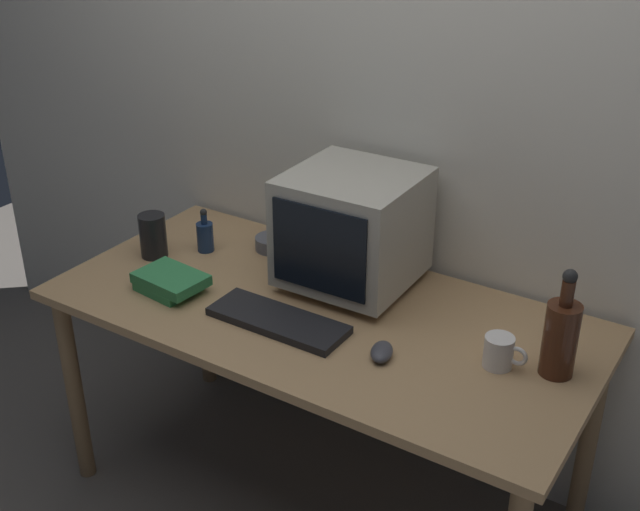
{
  "coord_description": "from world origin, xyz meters",
  "views": [
    {
      "loc": [
        1.13,
        -1.77,
        2.0
      ],
      "look_at": [
        0.0,
        0.0,
        0.93
      ],
      "focal_mm": 45.55,
      "sensor_mm": 36.0,
      "label": 1
    }
  ],
  "objects_px": {
    "bottle_short": "(205,235)",
    "metal_canister": "(153,236)",
    "book_stack": "(170,282)",
    "bottle_tall": "(561,336)",
    "crt_monitor": "(352,229)",
    "mug": "(500,352)",
    "cd_spindle": "(273,243)",
    "computer_mouse": "(382,352)",
    "keyboard": "(278,321)"
  },
  "relations": [
    {
      "from": "bottle_tall",
      "to": "book_stack",
      "type": "xyz_separation_m",
      "value": [
        -1.15,
        -0.22,
        -0.08
      ]
    },
    {
      "from": "book_stack",
      "to": "cd_spindle",
      "type": "bearing_deg",
      "value": 76.51
    },
    {
      "from": "cd_spindle",
      "to": "bottle_tall",
      "type": "bearing_deg",
      "value": -10.37
    },
    {
      "from": "mug",
      "to": "cd_spindle",
      "type": "distance_m",
      "value": 0.95
    },
    {
      "from": "crt_monitor",
      "to": "computer_mouse",
      "type": "xyz_separation_m",
      "value": [
        0.28,
        -0.31,
        -0.17
      ]
    },
    {
      "from": "mug",
      "to": "metal_canister",
      "type": "distance_m",
      "value": 1.22
    },
    {
      "from": "bottle_short",
      "to": "book_stack",
      "type": "relative_size",
      "value": 0.68
    },
    {
      "from": "crt_monitor",
      "to": "book_stack",
      "type": "bearing_deg",
      "value": -142.82
    },
    {
      "from": "book_stack",
      "to": "cd_spindle",
      "type": "distance_m",
      "value": 0.42
    },
    {
      "from": "keyboard",
      "to": "computer_mouse",
      "type": "relative_size",
      "value": 4.2
    },
    {
      "from": "bottle_short",
      "to": "keyboard",
      "type": "bearing_deg",
      "value": -27.96
    },
    {
      "from": "bottle_short",
      "to": "book_stack",
      "type": "distance_m",
      "value": 0.29
    },
    {
      "from": "bottle_short",
      "to": "book_stack",
      "type": "bearing_deg",
      "value": -72.31
    },
    {
      "from": "computer_mouse",
      "to": "bottle_tall",
      "type": "relative_size",
      "value": 0.32
    },
    {
      "from": "keyboard",
      "to": "mug",
      "type": "height_order",
      "value": "mug"
    },
    {
      "from": "computer_mouse",
      "to": "bottle_short",
      "type": "height_order",
      "value": "bottle_short"
    },
    {
      "from": "mug",
      "to": "metal_canister",
      "type": "height_order",
      "value": "metal_canister"
    },
    {
      "from": "computer_mouse",
      "to": "bottle_short",
      "type": "distance_m",
      "value": 0.86
    },
    {
      "from": "bottle_tall",
      "to": "bottle_short",
      "type": "height_order",
      "value": "bottle_tall"
    },
    {
      "from": "bottle_tall",
      "to": "metal_canister",
      "type": "xyz_separation_m",
      "value": [
        -1.36,
        -0.06,
        -0.04
      ]
    },
    {
      "from": "cd_spindle",
      "to": "crt_monitor",
      "type": "bearing_deg",
      "value": -10.8
    },
    {
      "from": "crt_monitor",
      "to": "mug",
      "type": "xyz_separation_m",
      "value": [
        0.56,
        -0.18,
        -0.15
      ]
    },
    {
      "from": "bottle_tall",
      "to": "keyboard",
      "type": "bearing_deg",
      "value": -165.39
    },
    {
      "from": "keyboard",
      "to": "metal_canister",
      "type": "relative_size",
      "value": 2.8
    },
    {
      "from": "keyboard",
      "to": "bottle_short",
      "type": "relative_size",
      "value": 2.71
    },
    {
      "from": "crt_monitor",
      "to": "metal_canister",
      "type": "xyz_separation_m",
      "value": [
        -0.66,
        -0.19,
        -0.12
      ]
    },
    {
      "from": "bottle_tall",
      "to": "bottle_short",
      "type": "relative_size",
      "value": 1.99
    },
    {
      "from": "cd_spindle",
      "to": "book_stack",
      "type": "bearing_deg",
      "value": -103.49
    },
    {
      "from": "computer_mouse",
      "to": "bottle_short",
      "type": "relative_size",
      "value": 0.65
    },
    {
      "from": "crt_monitor",
      "to": "bottle_tall",
      "type": "bearing_deg",
      "value": -10.16
    },
    {
      "from": "bottle_tall",
      "to": "book_stack",
      "type": "height_order",
      "value": "bottle_tall"
    },
    {
      "from": "computer_mouse",
      "to": "crt_monitor",
      "type": "bearing_deg",
      "value": 112.68
    },
    {
      "from": "mug",
      "to": "cd_spindle",
      "type": "relative_size",
      "value": 1.0
    },
    {
      "from": "book_stack",
      "to": "metal_canister",
      "type": "distance_m",
      "value": 0.26
    },
    {
      "from": "crt_monitor",
      "to": "book_stack",
      "type": "height_order",
      "value": "crt_monitor"
    },
    {
      "from": "bottle_short",
      "to": "metal_canister",
      "type": "height_order",
      "value": "bottle_short"
    },
    {
      "from": "bottle_tall",
      "to": "crt_monitor",
      "type": "bearing_deg",
      "value": 169.84
    },
    {
      "from": "bottle_tall",
      "to": "mug",
      "type": "distance_m",
      "value": 0.16
    },
    {
      "from": "metal_canister",
      "to": "mug",
      "type": "bearing_deg",
      "value": 0.52
    },
    {
      "from": "crt_monitor",
      "to": "bottle_tall",
      "type": "relative_size",
      "value": 1.28
    },
    {
      "from": "keyboard",
      "to": "metal_canister",
      "type": "height_order",
      "value": "metal_canister"
    },
    {
      "from": "book_stack",
      "to": "cd_spindle",
      "type": "relative_size",
      "value": 1.89
    },
    {
      "from": "bottle_tall",
      "to": "cd_spindle",
      "type": "distance_m",
      "value": 1.08
    },
    {
      "from": "mug",
      "to": "book_stack",
      "type": "bearing_deg",
      "value": -170.84
    },
    {
      "from": "mug",
      "to": "bottle_short",
      "type": "bearing_deg",
      "value": 174.13
    },
    {
      "from": "bottle_tall",
      "to": "book_stack",
      "type": "bearing_deg",
      "value": -169.37
    },
    {
      "from": "keyboard",
      "to": "cd_spindle",
      "type": "distance_m",
      "value": 0.49
    },
    {
      "from": "keyboard",
      "to": "cd_spindle",
      "type": "xyz_separation_m",
      "value": [
        -0.3,
        0.39,
        0.01
      ]
    },
    {
      "from": "bottle_short",
      "to": "cd_spindle",
      "type": "bearing_deg",
      "value": 35.37
    },
    {
      "from": "metal_canister",
      "to": "keyboard",
      "type": "bearing_deg",
      "value": -12.4
    }
  ]
}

